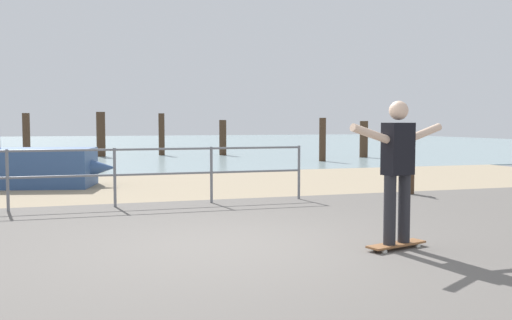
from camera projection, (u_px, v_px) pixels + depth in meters
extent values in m
cube|color=#605B56|center=(262.00, 267.00, 5.75)|extent=(24.00, 10.00, 0.04)
cube|color=tan|center=(159.00, 185.00, 13.38)|extent=(24.00, 6.00, 0.04)
cube|color=#849EA3|center=(108.00, 144.00, 40.07)|extent=(72.00, 50.00, 0.04)
cylinder|color=slate|center=(8.00, 181.00, 9.24)|extent=(0.05, 0.05, 1.05)
cylinder|color=slate|center=(115.00, 178.00, 9.75)|extent=(0.05, 0.05, 1.05)
cylinder|color=slate|center=(211.00, 175.00, 10.25)|extent=(0.05, 0.05, 1.05)
cylinder|color=slate|center=(299.00, 173.00, 10.76)|extent=(0.05, 0.05, 1.05)
cylinder|color=slate|center=(7.00, 151.00, 9.21)|extent=(10.31, 0.04, 0.04)
cylinder|color=slate|center=(7.00, 178.00, 9.23)|extent=(10.31, 0.04, 0.04)
cone|color=#335184|center=(92.00, 168.00, 12.95)|extent=(1.24, 0.99, 0.77)
cube|color=brown|center=(396.00, 244.00, 6.52)|extent=(0.82, 0.42, 0.02)
cylinder|color=silver|center=(407.00, 244.00, 6.74)|extent=(0.07, 0.05, 0.06)
cylinder|color=silver|center=(418.00, 246.00, 6.61)|extent=(0.07, 0.05, 0.06)
cylinder|color=silver|center=(374.00, 250.00, 6.43)|extent=(0.07, 0.05, 0.06)
cylinder|color=silver|center=(384.00, 252.00, 6.30)|extent=(0.07, 0.05, 0.06)
cylinder|color=#26262B|center=(404.00, 208.00, 6.56)|extent=(0.14, 0.14, 0.80)
cylinder|color=#26262B|center=(390.00, 210.00, 6.42)|extent=(0.14, 0.14, 0.80)
cube|color=black|center=(398.00, 149.00, 6.44)|extent=(0.40, 0.29, 0.60)
sphere|color=beige|center=(399.00, 110.00, 6.42)|extent=(0.22, 0.22, 0.22)
cylinder|color=beige|center=(424.00, 133.00, 6.68)|extent=(0.56, 0.24, 0.23)
cylinder|color=beige|center=(370.00, 134.00, 6.19)|extent=(0.56, 0.24, 0.23)
cylinder|color=#422D1E|center=(410.00, 181.00, 11.56)|extent=(0.18, 0.18, 0.57)
ellipsoid|color=white|center=(410.00, 164.00, 11.53)|extent=(0.24, 0.35, 0.14)
sphere|color=white|center=(412.00, 162.00, 11.34)|extent=(0.09, 0.09, 0.09)
cone|color=gold|center=(413.00, 162.00, 11.29)|extent=(0.04, 0.06, 0.02)
cube|color=slate|center=(408.00, 163.00, 11.69)|extent=(0.12, 0.14, 0.02)
cylinder|color=#422D1E|center=(26.00, 139.00, 19.83)|extent=(0.26, 0.26, 1.83)
cylinder|color=#422D1E|center=(101.00, 134.00, 24.64)|extent=(0.38, 0.38, 1.97)
cylinder|color=#422D1E|center=(162.00, 134.00, 25.55)|extent=(0.27, 0.27, 1.92)
cylinder|color=#422D1E|center=(223.00, 138.00, 25.59)|extent=(0.32, 0.32, 1.62)
cylinder|color=#422D1E|center=(323.00, 140.00, 21.50)|extent=(0.26, 0.26, 1.68)
cylinder|color=#422D1E|center=(364.00, 139.00, 23.92)|extent=(0.35, 0.35, 1.57)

